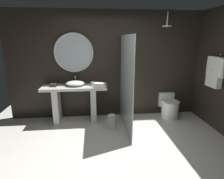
{
  "coord_description": "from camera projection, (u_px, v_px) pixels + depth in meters",
  "views": [
    {
      "loc": [
        -0.36,
        -2.7,
        1.95
      ],
      "look_at": [
        0.01,
        0.87,
        0.96
      ],
      "focal_mm": 29.93,
      "sensor_mm": 36.0,
      "label": 1
    }
  ],
  "objects": [
    {
      "name": "rain_shower_head",
      "position": [
        167.0,
        25.0,
        4.09
      ],
      "size": [
        0.2,
        0.2,
        0.3
      ],
      "color": "silver"
    },
    {
      "name": "round_wall_mirror",
      "position": [
        74.0,
        53.0,
        4.37
      ],
      "size": [
        0.93,
        0.04,
        0.93
      ],
      "color": "silver"
    },
    {
      "name": "folded_hand_towel",
      "position": [
        100.0,
        85.0,
        4.21
      ],
      "size": [
        0.31,
        0.23,
        0.1
      ],
      "primitive_type": "cube",
      "rotation": [
        0.0,
        0.0,
        -0.27
      ],
      "color": "silver",
      "rests_on": "vanity_counter"
    },
    {
      "name": "hanging_bathrobe",
      "position": [
        215.0,
        71.0,
        3.95
      ],
      "size": [
        0.2,
        0.54,
        0.71
      ],
      "color": "silver"
    },
    {
      "name": "back_wall_panel",
      "position": [
        108.0,
        65.0,
        4.62
      ],
      "size": [
        4.8,
        0.1,
        2.6
      ],
      "primitive_type": "cube",
      "color": "black",
      "rests_on": "ground_plane"
    },
    {
      "name": "toilet",
      "position": [
        169.0,
        107.0,
        4.74
      ],
      "size": [
        0.44,
        0.6,
        0.59
      ],
      "color": "white",
      "rests_on": "ground_plane"
    },
    {
      "name": "tissue_box",
      "position": [
        53.0,
        85.0,
        4.27
      ],
      "size": [
        0.13,
        0.14,
        0.07
      ],
      "primitive_type": "cube",
      "color": "#3D3323",
      "rests_on": "vanity_counter"
    },
    {
      "name": "vessel_sink",
      "position": [
        75.0,
        83.0,
        4.32
      ],
      "size": [
        0.43,
        0.35,
        0.2
      ],
      "color": "white",
      "rests_on": "vanity_counter"
    },
    {
      "name": "tumbler_cup",
      "position": [
        92.0,
        84.0,
        4.33
      ],
      "size": [
        0.08,
        0.08,
        0.09
      ],
      "primitive_type": "cylinder",
      "color": "silver",
      "rests_on": "vanity_counter"
    },
    {
      "name": "shower_glass_panel",
      "position": [
        126.0,
        84.0,
        3.97
      ],
      "size": [
        0.02,
        1.49,
        2.02
      ],
      "primitive_type": "cube",
      "color": "silver",
      "rests_on": "ground_plane"
    },
    {
      "name": "waste_bin",
      "position": [
        112.0,
        121.0,
        4.14
      ],
      "size": [
        0.19,
        0.19,
        0.34
      ],
      "color": "silver",
      "rests_on": "ground_plane"
    },
    {
      "name": "vanity_counter",
      "position": [
        75.0,
        99.0,
        4.42
      ],
      "size": [
        1.49,
        0.54,
        0.88
      ],
      "color": "silver",
      "rests_on": "ground_plane"
    },
    {
      "name": "ground_plane",
      "position": [
        117.0,
        158.0,
        3.14
      ],
      "size": [
        5.76,
        5.76,
        0.0
      ],
      "primitive_type": "plane",
      "color": "silver"
    }
  ]
}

